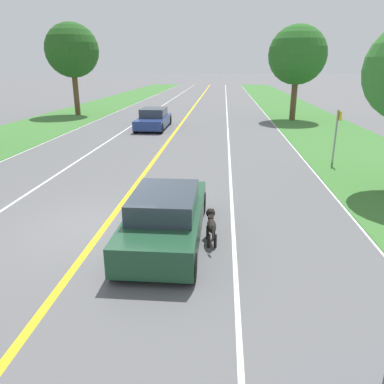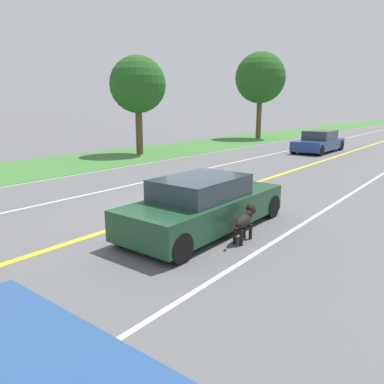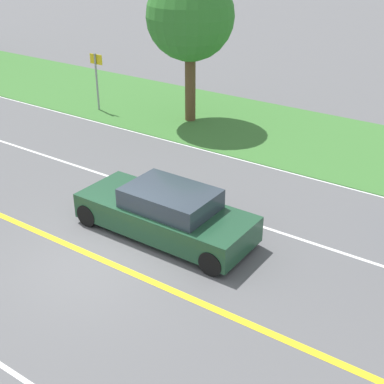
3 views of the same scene
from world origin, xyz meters
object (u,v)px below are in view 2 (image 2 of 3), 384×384
at_px(roadside_tree_left_near, 138,85).
at_px(dog, 245,220).
at_px(roadside_tree_left_far, 260,78).
at_px(ego_car, 204,205).
at_px(oncoming_car, 319,142).

bearing_deg(roadside_tree_left_near, dog, -35.88).
xyz_separation_m(dog, roadside_tree_left_far, (-12.62, 24.20, 4.89)).
height_order(dog, roadside_tree_left_far, roadside_tree_left_far).
height_order(ego_car, roadside_tree_left_near, roadside_tree_left_near).
xyz_separation_m(dog, oncoming_car, (-4.60, 17.44, 0.17)).
xyz_separation_m(ego_car, roadside_tree_left_far, (-11.49, 24.17, 4.75)).
height_order(oncoming_car, roadside_tree_left_far, roadside_tree_left_far).
relative_size(ego_car, dog, 3.78).
relative_size(roadside_tree_left_near, roadside_tree_left_far, 0.77).
xyz_separation_m(ego_car, dog, (1.14, -0.02, -0.14)).
bearing_deg(oncoming_car, ego_car, 101.25).
distance_m(ego_car, oncoming_car, 17.76).
height_order(ego_car, dog, ego_car).
distance_m(oncoming_car, roadside_tree_left_near, 12.10).
bearing_deg(oncoming_car, roadside_tree_left_near, 45.14).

